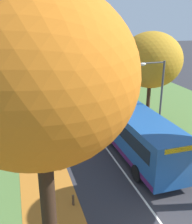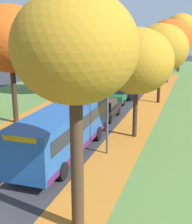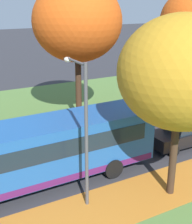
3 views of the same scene
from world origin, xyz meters
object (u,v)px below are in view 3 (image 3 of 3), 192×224
object	(u,v)px
bollard_fourth	(4,138)
streetlamp_right	(82,119)
bus	(46,149)
car_black_lead	(183,133)
tree_right_near	(181,73)
tree_left_near	(77,22)

from	to	relation	value
bollard_fourth	streetlamp_right	size ratio (longest dim) A/B	0.12
streetlamp_right	bus	bearing A→B (deg)	-158.56
streetlamp_right	car_black_lead	world-z (taller)	streetlamp_right
tree_right_near	car_black_lead	distance (m)	6.83
tree_left_near	car_black_lead	world-z (taller)	tree_left_near
tree_left_near	bus	xyz separation A→B (m)	(6.57, -4.76, -5.06)
tree_left_near	car_black_lead	xyz separation A→B (m)	(6.74, 3.51, -5.95)
tree_left_near	streetlamp_right	xyz separation A→B (m)	(8.69, -3.93, -3.03)
tree_right_near	bollard_fourth	bearing A→B (deg)	-148.23
streetlamp_right	tree_right_near	bearing A→B (deg)	69.72
streetlamp_right	car_black_lead	size ratio (longest dim) A/B	1.42
tree_left_near	bus	bearing A→B (deg)	-35.91
bollard_fourth	bus	size ratio (longest dim) A/B	0.07
bollard_fourth	bus	xyz separation A→B (m)	(5.14, 0.86, 1.34)
streetlamp_right	bus	distance (m)	3.05
streetlamp_right	bus	xyz separation A→B (m)	(-2.12, -0.83, -2.03)
car_black_lead	tree_right_near	bearing A→B (deg)	-49.09
tree_right_near	bus	size ratio (longest dim) A/B	0.74
car_black_lead	bollard_fourth	bearing A→B (deg)	-120.18
tree_left_near	tree_right_near	distance (m)	10.13
tree_left_near	car_black_lead	bearing A→B (deg)	27.49
tree_left_near	bus	world-z (taller)	tree_left_near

